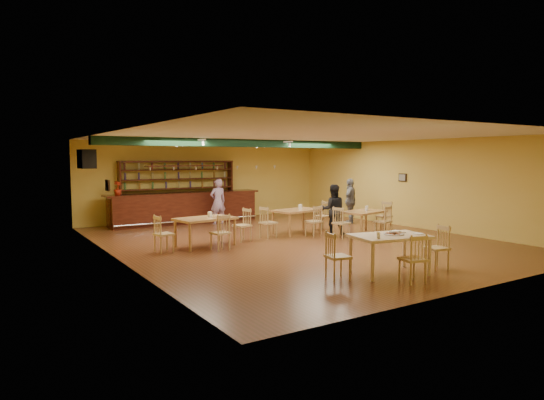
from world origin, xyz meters
TOP-DOWN VIEW (x-y plane):
  - floor at (0.00, 0.00)m, footprint 12.00×12.00m
  - ceiling_beam at (0.00, 2.80)m, footprint 10.00×0.30m
  - track_rail_left at (-1.80, 3.40)m, footprint 0.05×2.50m
  - track_rail_right at (1.40, 3.40)m, footprint 0.05×2.50m
  - ac_unit at (-4.80, 4.20)m, footprint 0.34×0.70m
  - picture_left at (-4.97, 1.00)m, footprint 0.04×0.34m
  - picture_right at (4.97, 0.50)m, footprint 0.04×0.34m
  - bar_counter at (-1.27, 5.15)m, footprint 5.70×0.85m
  - back_bar_hutch at (-1.27, 5.78)m, footprint 4.41×0.40m
  - poinsettia at (-3.67, 5.15)m, footprint 0.34×0.34m
  - dining_table_a at (-2.54, 0.55)m, footprint 1.66×1.13m
  - dining_table_b at (0.82, 1.02)m, footprint 1.66×1.16m
  - dining_table_d at (2.56, -0.15)m, footprint 1.60×1.17m
  - near_table at (-0.64, -4.33)m, footprint 1.66×1.23m
  - pizza_tray at (-0.53, -4.33)m, footprint 0.48×0.48m
  - parmesan_shaker at (-1.13, -4.49)m, footprint 0.09×0.09m
  - napkin_stack at (-0.26, -4.11)m, footprint 0.20×0.15m
  - pizza_server at (-0.37, -4.28)m, footprint 0.33×0.21m
  - side_plate at (-0.05, -4.55)m, footprint 0.26×0.26m
  - patron_bar at (-0.34, 4.33)m, footprint 0.60×0.39m
  - patron_right_a at (1.62, 0.22)m, footprint 0.96×0.92m
  - patron_right_b at (3.76, 1.85)m, footprint 1.03×0.84m

SIDE VIEW (x-z plane):
  - floor at x=0.00m, z-range 0.00..0.00m
  - dining_table_d at x=2.56m, z-range 0.00..0.72m
  - dining_table_b at x=0.82m, z-range 0.00..0.76m
  - dining_table_a at x=-2.54m, z-range 0.00..0.78m
  - near_table at x=-0.64m, z-range 0.00..0.81m
  - bar_counter at x=-1.27m, z-range 0.00..1.13m
  - patron_right_a at x=1.62m, z-range 0.00..1.57m
  - side_plate at x=-0.05m, z-range 0.81..0.82m
  - pizza_tray at x=-0.53m, z-range 0.81..0.82m
  - patron_bar at x=-0.34m, z-range 0.00..1.64m
  - patron_right_b at x=3.76m, z-range 0.00..1.64m
  - napkin_stack at x=-0.26m, z-range 0.81..0.84m
  - pizza_server at x=-0.37m, z-range 0.82..0.83m
  - parmesan_shaker at x=-1.13m, z-range 0.81..0.92m
  - back_bar_hutch at x=-1.27m, z-range 0.00..2.28m
  - poinsettia at x=-3.67m, z-range 1.13..1.61m
  - picture_left at x=-4.97m, z-range 1.56..1.84m
  - picture_right at x=4.97m, z-range 1.56..1.84m
  - ac_unit at x=-4.80m, z-range 2.11..2.59m
  - ceiling_beam at x=0.00m, z-range 2.75..3.00m
  - track_rail_left at x=-1.80m, z-range 2.92..2.96m
  - track_rail_right at x=1.40m, z-range 2.92..2.96m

